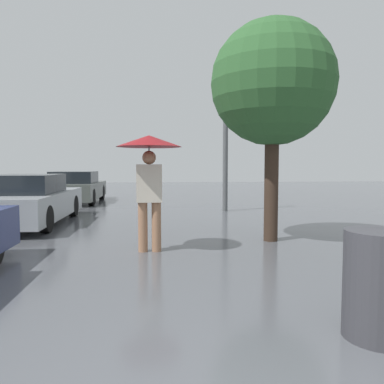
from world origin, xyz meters
The scene contains 6 objects.
pedestrian centered at (-0.30, 4.54, 1.45)m, with size 1.02×1.02×1.83m.
parked_car_middle centered at (-3.17, 7.64, 0.54)m, with size 1.68×4.08×1.16m.
parked_car_farthest centered at (-3.17, 12.89, 0.54)m, with size 1.73×3.88×1.15m.
tree centered at (1.87, 5.19, 2.79)m, with size 2.20×2.20×3.92m.
street_lamp centered at (1.87, 9.67, 2.16)m, with size 0.25×0.25×3.91m.
trash_bin centered at (1.54, 1.36, 0.43)m, with size 0.55×0.55×0.85m.
Camera 1 is at (-0.21, -1.35, 1.36)m, focal length 35.00 mm.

